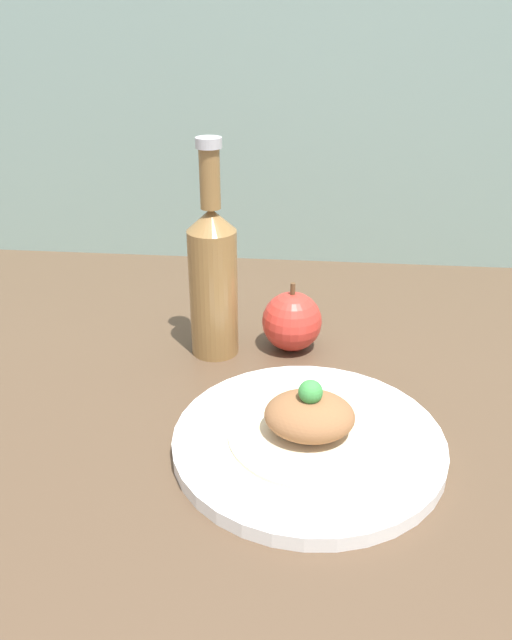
# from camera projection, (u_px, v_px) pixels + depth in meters

# --- Properties ---
(ground_plane) EXTENTS (1.80, 1.10, 0.04)m
(ground_plane) POSITION_uv_depth(u_px,v_px,m) (232.00, 445.00, 0.69)
(ground_plane) COLOR brown
(wall_backsplash) EXTENTS (1.80, 0.03, 0.80)m
(wall_backsplash) POSITION_uv_depth(u_px,v_px,m) (273.00, 17.00, 0.98)
(wall_backsplash) COLOR #84A399
(wall_backsplash) RESTS_ON ground_plane
(plate) EXTENTS (0.28, 0.28, 0.02)m
(plate) POSITION_uv_depth(u_px,v_px,m) (308.00, 440.00, 0.65)
(plate) COLOR white
(plate) RESTS_ON ground_plane
(plated_food) EXTENTS (0.17, 0.17, 0.07)m
(plated_food) POSITION_uv_depth(u_px,v_px,m) (309.00, 420.00, 0.64)
(plated_food) COLOR beige
(plated_food) RESTS_ON plate
(cider_bottle) EXTENTS (0.06, 0.06, 0.28)m
(cider_bottle) POSITION_uv_depth(u_px,v_px,m) (213.00, 276.00, 0.79)
(cider_bottle) COLOR olive
(cider_bottle) RESTS_ON ground_plane
(apple) EXTENTS (0.08, 0.08, 0.09)m
(apple) POSITION_uv_depth(u_px,v_px,m) (292.00, 321.00, 0.83)
(apple) COLOR red
(apple) RESTS_ON ground_plane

